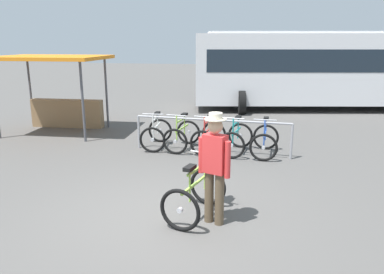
{
  "coord_description": "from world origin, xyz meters",
  "views": [
    {
      "loc": [
        1.47,
        -5.38,
        2.73
      ],
      "look_at": [
        0.27,
        1.22,
        1.0
      ],
      "focal_mm": 35.06,
      "sensor_mm": 36.0,
      "label": 1
    }
  ],
  "objects_px": {
    "market_stall": "(59,86)",
    "racked_bike_lime": "(182,135)",
    "person_with_featured_bike": "(215,164)",
    "racked_bike_teal": "(236,139)",
    "racked_bike_white": "(156,134)",
    "racked_bike_red": "(209,137)",
    "bus_distant": "(319,66)",
    "racked_bike_blue": "(265,141)",
    "featured_bicycle": "(198,186)"
  },
  "relations": [
    {
      "from": "racked_bike_red",
      "to": "featured_bicycle",
      "type": "xyz_separation_m",
      "value": [
        0.33,
        -3.58,
        0.12
      ]
    },
    {
      "from": "market_stall",
      "to": "racked_bike_lime",
      "type": "bearing_deg",
      "value": -19.17
    },
    {
      "from": "racked_bike_white",
      "to": "bus_distant",
      "type": "relative_size",
      "value": 0.11
    },
    {
      "from": "racked_bike_white",
      "to": "racked_bike_blue",
      "type": "height_order",
      "value": "same"
    },
    {
      "from": "racked_bike_lime",
      "to": "racked_bike_teal",
      "type": "xyz_separation_m",
      "value": [
        1.4,
        -0.1,
        -0.0
      ]
    },
    {
      "from": "racked_bike_lime",
      "to": "market_stall",
      "type": "distance_m",
      "value": 4.53
    },
    {
      "from": "person_with_featured_bike",
      "to": "market_stall",
      "type": "distance_m",
      "value": 7.67
    },
    {
      "from": "racked_bike_red",
      "to": "racked_bike_blue",
      "type": "relative_size",
      "value": 1.07
    },
    {
      "from": "person_with_featured_bike",
      "to": "racked_bike_teal",
      "type": "bearing_deg",
      "value": 88.76
    },
    {
      "from": "racked_bike_red",
      "to": "bus_distant",
      "type": "height_order",
      "value": "bus_distant"
    },
    {
      "from": "racked_bike_red",
      "to": "racked_bike_blue",
      "type": "height_order",
      "value": "same"
    },
    {
      "from": "racked_bike_blue",
      "to": "racked_bike_white",
      "type": "bearing_deg",
      "value": 175.8
    },
    {
      "from": "racked_bike_lime",
      "to": "featured_bicycle",
      "type": "height_order",
      "value": "featured_bicycle"
    },
    {
      "from": "racked_bike_lime",
      "to": "racked_bike_teal",
      "type": "relative_size",
      "value": 1.02
    },
    {
      "from": "racked_bike_red",
      "to": "bus_distant",
      "type": "relative_size",
      "value": 0.12
    },
    {
      "from": "racked_bike_blue",
      "to": "featured_bicycle",
      "type": "distance_m",
      "value": 3.64
    },
    {
      "from": "bus_distant",
      "to": "racked_bike_blue",
      "type": "bearing_deg",
      "value": -106.98
    },
    {
      "from": "racked_bike_white",
      "to": "racked_bike_teal",
      "type": "relative_size",
      "value": 0.98
    },
    {
      "from": "racked_bike_lime",
      "to": "bus_distant",
      "type": "distance_m",
      "value": 8.2
    },
    {
      "from": "racked_bike_white",
      "to": "racked_bike_teal",
      "type": "distance_m",
      "value": 2.1
    },
    {
      "from": "racked_bike_red",
      "to": "person_with_featured_bike",
      "type": "xyz_separation_m",
      "value": [
        0.62,
        -3.85,
        0.58
      ]
    },
    {
      "from": "featured_bicycle",
      "to": "market_stall",
      "type": "xyz_separation_m",
      "value": [
        -5.19,
        5.08,
        0.91
      ]
    },
    {
      "from": "racked_bike_lime",
      "to": "racked_bike_blue",
      "type": "height_order",
      "value": "same"
    },
    {
      "from": "racked_bike_teal",
      "to": "featured_bicycle",
      "type": "xyz_separation_m",
      "value": [
        -0.37,
        -3.53,
        0.12
      ]
    },
    {
      "from": "racked_bike_white",
      "to": "person_with_featured_bike",
      "type": "height_order",
      "value": "person_with_featured_bike"
    },
    {
      "from": "racked_bike_white",
      "to": "racked_bike_lime",
      "type": "height_order",
      "value": "same"
    },
    {
      "from": "racked_bike_lime",
      "to": "person_with_featured_bike",
      "type": "height_order",
      "value": "person_with_featured_bike"
    },
    {
      "from": "racked_bike_lime",
      "to": "racked_bike_teal",
      "type": "bearing_deg",
      "value": -4.2
    },
    {
      "from": "racked_bike_white",
      "to": "market_stall",
      "type": "height_order",
      "value": "market_stall"
    },
    {
      "from": "person_with_featured_bike",
      "to": "bus_distant",
      "type": "height_order",
      "value": "bus_distant"
    },
    {
      "from": "racked_bike_white",
      "to": "market_stall",
      "type": "relative_size",
      "value": 0.36
    },
    {
      "from": "racked_bike_white",
      "to": "racked_bike_red",
      "type": "distance_m",
      "value": 1.4
    },
    {
      "from": "racked_bike_lime",
      "to": "bus_distant",
      "type": "bearing_deg",
      "value": 58.35
    },
    {
      "from": "featured_bicycle",
      "to": "bus_distant",
      "type": "xyz_separation_m",
      "value": [
        3.22,
        10.52,
        1.25
      ]
    },
    {
      "from": "racked_bike_white",
      "to": "racked_bike_teal",
      "type": "bearing_deg",
      "value": -4.2
    },
    {
      "from": "racked_bike_lime",
      "to": "featured_bicycle",
      "type": "bearing_deg",
      "value": -74.26
    },
    {
      "from": "racked_bike_blue",
      "to": "bus_distant",
      "type": "distance_m",
      "value": 7.48
    },
    {
      "from": "racked_bike_lime",
      "to": "bus_distant",
      "type": "xyz_separation_m",
      "value": [
        4.24,
        6.88,
        1.37
      ]
    },
    {
      "from": "racked_bike_red",
      "to": "featured_bicycle",
      "type": "height_order",
      "value": "featured_bicycle"
    },
    {
      "from": "bus_distant",
      "to": "racked_bike_teal",
      "type": "bearing_deg",
      "value": -112.17
    },
    {
      "from": "racked_bike_red",
      "to": "person_with_featured_bike",
      "type": "relative_size",
      "value": 0.69
    },
    {
      "from": "racked_bike_blue",
      "to": "featured_bicycle",
      "type": "xyz_separation_m",
      "value": [
        -1.07,
        -3.48,
        0.12
      ]
    },
    {
      "from": "racked_bike_teal",
      "to": "featured_bicycle",
      "type": "relative_size",
      "value": 0.93
    },
    {
      "from": "racked_bike_blue",
      "to": "person_with_featured_bike",
      "type": "height_order",
      "value": "person_with_featured_bike"
    },
    {
      "from": "racked_bike_teal",
      "to": "bus_distant",
      "type": "height_order",
      "value": "bus_distant"
    },
    {
      "from": "racked_bike_lime",
      "to": "person_with_featured_bike",
      "type": "xyz_separation_m",
      "value": [
        1.31,
        -3.9,
        0.58
      ]
    },
    {
      "from": "racked_bike_red",
      "to": "bus_distant",
      "type": "distance_m",
      "value": 7.91
    },
    {
      "from": "bus_distant",
      "to": "featured_bicycle",
      "type": "bearing_deg",
      "value": -107.02
    },
    {
      "from": "featured_bicycle",
      "to": "person_with_featured_bike",
      "type": "height_order",
      "value": "person_with_featured_bike"
    },
    {
      "from": "featured_bicycle",
      "to": "market_stall",
      "type": "height_order",
      "value": "market_stall"
    }
  ]
}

